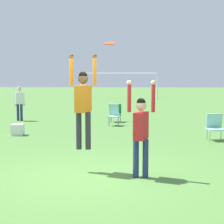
# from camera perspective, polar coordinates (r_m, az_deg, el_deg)

# --- Properties ---
(ground_plane) EXTENTS (120.00, 120.00, 0.00)m
(ground_plane) POSITION_cam_1_polar(r_m,az_deg,el_deg) (7.97, -3.39, -9.61)
(ground_plane) COLOR #4C7A38
(person_jumping) EXTENTS (0.60, 0.49, 2.05)m
(person_jumping) POSITION_cam_1_polar(r_m,az_deg,el_deg) (8.05, -4.41, 1.91)
(person_jumping) COLOR #2D2D38
(person_jumping) RESTS_ON ground_plane
(person_defending) EXTENTS (0.59, 0.48, 2.00)m
(person_defending) POSITION_cam_1_polar(r_m,az_deg,el_deg) (7.62, 4.43, -2.27)
(person_defending) COLOR navy
(person_defending) RESTS_ON ground_plane
(frisbee) EXTENTS (0.24, 0.23, 0.09)m
(frisbee) POSITION_cam_1_polar(r_m,az_deg,el_deg) (7.91, -0.37, 10.43)
(frisbee) COLOR #E04C23
(camping_chair_0) EXTENTS (0.63, 0.67, 0.86)m
(camping_chair_0) POSITION_cam_1_polar(r_m,az_deg,el_deg) (12.60, 15.43, -2.00)
(camping_chair_0) COLOR gray
(camping_chair_0) RESTS_ON ground_plane
(camping_chair_1) EXTENTS (0.61, 0.67, 0.90)m
(camping_chair_1) POSITION_cam_1_polar(r_m,az_deg,el_deg) (15.69, 0.27, -0.21)
(camping_chair_1) COLOR gray
(camping_chair_1) RESTS_ON ground_plane
(camping_chair_4) EXTENTS (0.53, 0.57, 0.80)m
(camping_chair_4) POSITION_cam_1_polar(r_m,az_deg,el_deg) (16.93, 0.59, 0.02)
(camping_chair_4) COLOR gray
(camping_chair_4) RESTS_ON ground_plane
(person_spectator_near) EXTENTS (0.52, 0.34, 1.60)m
(person_spectator_near) POSITION_cam_1_polar(r_m,az_deg,el_deg) (17.86, -13.93, 1.72)
(person_spectator_near) COLOR navy
(person_spectator_near) RESTS_ON ground_plane
(cooler_box) EXTENTS (0.40, 0.38, 0.39)m
(cooler_box) POSITION_cam_1_polar(r_m,az_deg,el_deg) (13.57, -14.19, -2.63)
(cooler_box) COLOR white
(cooler_box) RESTS_ON ground_plane
(soccer_goal) EXTENTS (7.10, 0.10, 2.35)m
(soccer_goal) POSITION_cam_1_polar(r_m,az_deg,el_deg) (34.22, 1.03, 5.14)
(soccer_goal) COLOR white
(soccer_goal) RESTS_ON ground_plane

